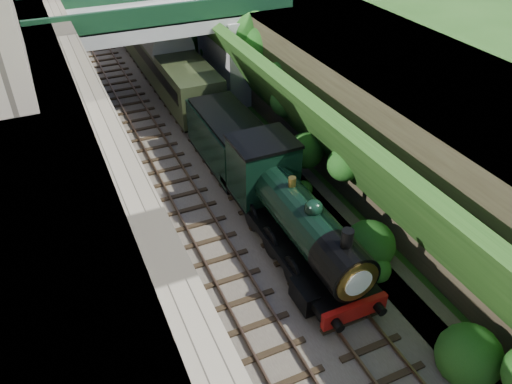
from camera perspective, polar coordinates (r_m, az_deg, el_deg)
name	(u,v)px	position (r m, az deg, el deg)	size (l,w,h in m)	color
ground	(352,380)	(18.35, 10.95, -20.37)	(160.00, 160.00, 0.00)	#1E4714
trackbed	(178,125)	(32.36, -8.95, 7.52)	(10.00, 90.00, 0.20)	#473F38
retaining_wall	(77,90)	(30.15, -19.74, 10.89)	(1.00, 90.00, 7.00)	#756B56
street_plateau_left	(10,101)	(30.16, -26.29, 9.27)	(6.00, 90.00, 7.00)	#262628
street_plateau_right	(311,57)	(34.52, 6.31, 15.06)	(8.00, 90.00, 6.25)	#262628
embankment_slope	(262,87)	(30.98, 0.72, 11.91)	(4.55, 90.00, 6.36)	#1E4714
track_left	(146,130)	(31.91, -12.42, 6.98)	(2.50, 90.00, 0.20)	black
track_right	(195,120)	(32.57, -6.94, 8.19)	(2.50, 90.00, 0.20)	black
road_bridge	(168,43)	(34.60, -10.03, 16.47)	(16.00, 6.40, 7.25)	gray
tree	(249,32)	(34.28, -0.85, 17.80)	(3.60, 3.80, 6.60)	black
locomotive	(292,215)	(21.33, 4.16, -2.60)	(3.10, 10.23, 3.83)	black
tender	(228,142)	(27.06, -3.18, 5.70)	(2.70, 6.00, 3.05)	black
coach_front	(163,58)	(37.87, -10.53, 14.81)	(2.90, 18.00, 3.70)	black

